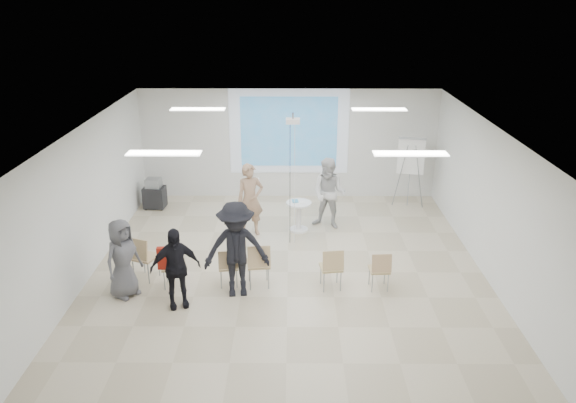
{
  "coord_description": "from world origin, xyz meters",
  "views": [
    {
      "loc": [
        0.08,
        -10.27,
        5.5
      ],
      "look_at": [
        0.0,
        0.8,
        1.25
      ],
      "focal_mm": 35.0,
      "sensor_mm": 36.0,
      "label": 1
    }
  ],
  "objects_px": {
    "laptop": "(229,264)",
    "audience_left": "(175,262)",
    "pedestal_table": "(299,214)",
    "chair_right_inner": "(332,266)",
    "chair_left_inner": "(228,264)",
    "audience_mid": "(236,243)",
    "av_cart": "(155,195)",
    "chair_right_far": "(380,268)",
    "audience_outer": "(122,254)",
    "chair_center": "(259,262)",
    "chair_left_mid": "(172,265)",
    "player_left": "(250,195)",
    "chair_far_left": "(142,255)",
    "player_right": "(329,190)",
    "flipchart_easel": "(411,156)"
  },
  "relations": [
    {
      "from": "audience_mid",
      "to": "player_left",
      "type": "bearing_deg",
      "value": 81.35
    },
    {
      "from": "audience_left",
      "to": "audience_outer",
      "type": "relative_size",
      "value": 1.02
    },
    {
      "from": "chair_right_inner",
      "to": "flipchart_easel",
      "type": "distance_m",
      "value": 5.07
    },
    {
      "from": "laptop",
      "to": "audience_left",
      "type": "distance_m",
      "value": 1.26
    },
    {
      "from": "audience_mid",
      "to": "chair_left_inner",
      "type": "bearing_deg",
      "value": 116.57
    },
    {
      "from": "audience_outer",
      "to": "chair_center",
      "type": "bearing_deg",
      "value": -48.24
    },
    {
      "from": "audience_outer",
      "to": "av_cart",
      "type": "xyz_separation_m",
      "value": [
        -0.47,
        4.5,
        -0.49
      ]
    },
    {
      "from": "pedestal_table",
      "to": "chair_far_left",
      "type": "xyz_separation_m",
      "value": [
        -3.11,
        -2.46,
        0.14
      ]
    },
    {
      "from": "chair_far_left",
      "to": "av_cart",
      "type": "height_order",
      "value": "chair_far_left"
    },
    {
      "from": "audience_left",
      "to": "chair_far_left",
      "type": "bearing_deg",
      "value": 113.22
    },
    {
      "from": "audience_mid",
      "to": "av_cart",
      "type": "bearing_deg",
      "value": 112.8
    },
    {
      "from": "player_left",
      "to": "audience_mid",
      "type": "height_order",
      "value": "audience_mid"
    },
    {
      "from": "chair_right_inner",
      "to": "audience_outer",
      "type": "relative_size",
      "value": 0.5
    },
    {
      "from": "chair_left_mid",
      "to": "audience_mid",
      "type": "relative_size",
      "value": 0.39
    },
    {
      "from": "player_left",
      "to": "chair_left_inner",
      "type": "distance_m",
      "value": 2.56
    },
    {
      "from": "chair_center",
      "to": "audience_left",
      "type": "height_order",
      "value": "audience_left"
    },
    {
      "from": "player_left",
      "to": "player_right",
      "type": "xyz_separation_m",
      "value": [
        1.86,
        0.44,
        -0.02
      ]
    },
    {
      "from": "player_left",
      "to": "chair_left_inner",
      "type": "bearing_deg",
      "value": -114.45
    },
    {
      "from": "chair_center",
      "to": "chair_right_inner",
      "type": "xyz_separation_m",
      "value": [
        1.4,
        -0.08,
        -0.04
      ]
    },
    {
      "from": "laptop",
      "to": "chair_right_inner",
      "type": "bearing_deg",
      "value": 167.87
    },
    {
      "from": "audience_mid",
      "to": "chair_far_left",
      "type": "bearing_deg",
      "value": 156.93
    },
    {
      "from": "chair_left_inner",
      "to": "chair_right_inner",
      "type": "bearing_deg",
      "value": -9.61
    },
    {
      "from": "chair_center",
      "to": "audience_left",
      "type": "relative_size",
      "value": 0.53
    },
    {
      "from": "player_left",
      "to": "laptop",
      "type": "relative_size",
      "value": 6.66
    },
    {
      "from": "chair_far_left",
      "to": "flipchart_easel",
      "type": "height_order",
      "value": "flipchart_easel"
    },
    {
      "from": "chair_left_mid",
      "to": "chair_left_inner",
      "type": "bearing_deg",
      "value": 1.01
    },
    {
      "from": "player_left",
      "to": "audience_mid",
      "type": "distance_m",
      "value": 2.79
    },
    {
      "from": "pedestal_table",
      "to": "laptop",
      "type": "bearing_deg",
      "value": -118.17
    },
    {
      "from": "chair_right_far",
      "to": "laptop",
      "type": "bearing_deg",
      "value": 172.41
    },
    {
      "from": "chair_far_left",
      "to": "chair_right_far",
      "type": "distance_m",
      "value": 4.65
    },
    {
      "from": "pedestal_table",
      "to": "av_cart",
      "type": "relative_size",
      "value": 0.92
    },
    {
      "from": "chair_far_left",
      "to": "chair_right_inner",
      "type": "bearing_deg",
      "value": 16.23
    },
    {
      "from": "chair_right_far",
      "to": "audience_mid",
      "type": "height_order",
      "value": "audience_mid"
    },
    {
      "from": "player_right",
      "to": "chair_right_far",
      "type": "relative_size",
      "value": 2.37
    },
    {
      "from": "pedestal_table",
      "to": "chair_left_mid",
      "type": "height_order",
      "value": "chair_left_mid"
    },
    {
      "from": "laptop",
      "to": "audience_outer",
      "type": "distance_m",
      "value": 2.01
    },
    {
      "from": "chair_far_left",
      "to": "chair_right_inner",
      "type": "distance_m",
      "value": 3.73
    },
    {
      "from": "chair_left_inner",
      "to": "av_cart",
      "type": "relative_size",
      "value": 0.99
    },
    {
      "from": "chair_left_inner",
      "to": "chair_right_far",
      "type": "distance_m",
      "value": 2.92
    },
    {
      "from": "audience_left",
      "to": "audience_outer",
      "type": "bearing_deg",
      "value": 142.06
    },
    {
      "from": "chair_left_mid",
      "to": "player_left",
      "type": "bearing_deg",
      "value": 59.98
    },
    {
      "from": "audience_outer",
      "to": "pedestal_table",
      "type": "bearing_deg",
      "value": -12.74
    },
    {
      "from": "chair_left_inner",
      "to": "laptop",
      "type": "distance_m",
      "value": 0.1
    },
    {
      "from": "chair_left_inner",
      "to": "chair_center",
      "type": "relative_size",
      "value": 0.86
    },
    {
      "from": "audience_left",
      "to": "player_left",
      "type": "bearing_deg",
      "value": 52.12
    },
    {
      "from": "player_left",
      "to": "chair_right_far",
      "type": "distance_m",
      "value": 3.76
    },
    {
      "from": "pedestal_table",
      "to": "chair_right_inner",
      "type": "xyz_separation_m",
      "value": [
        0.6,
        -2.81,
        0.1
      ]
    },
    {
      "from": "chair_left_inner",
      "to": "audience_mid",
      "type": "bearing_deg",
      "value": -62.61
    },
    {
      "from": "audience_outer",
      "to": "chair_right_inner",
      "type": "bearing_deg",
      "value": -51.86
    },
    {
      "from": "player_right",
      "to": "audience_outer",
      "type": "distance_m",
      "value": 5.2
    }
  ]
}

